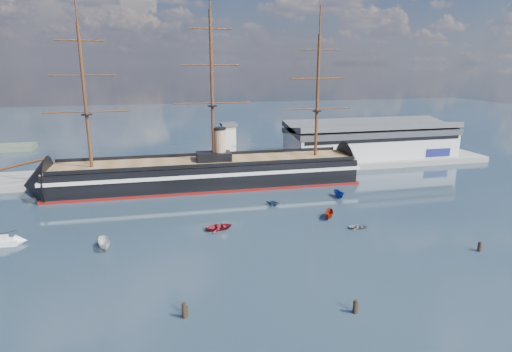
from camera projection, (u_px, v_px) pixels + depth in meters
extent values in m
plane|color=#192638|center=(242.00, 206.00, 110.29)|extent=(600.00, 600.00, 0.00)
cube|color=slate|center=(248.00, 171.00, 146.41)|extent=(180.00, 18.00, 2.00)
cube|color=#B7BABC|center=(370.00, 142.00, 159.66)|extent=(62.00, 20.00, 10.00)
cube|color=#3F4247|center=(371.00, 127.00, 158.23)|extent=(63.00, 21.00, 2.00)
cube|color=silver|center=(229.00, 147.00, 139.67)|extent=(4.00, 4.00, 14.00)
cube|color=#3F4247|center=(229.00, 124.00, 137.76)|extent=(5.00, 5.00, 1.00)
cube|color=black|center=(207.00, 173.00, 126.63)|extent=(88.36, 18.09, 7.00)
cube|color=silver|center=(207.00, 169.00, 126.33)|extent=(90.36, 18.38, 1.00)
cube|color=#5A100F|center=(208.00, 185.00, 127.56)|extent=(90.36, 18.34, 0.90)
cone|color=black|center=(37.00, 185.00, 115.79)|extent=(14.37, 16.01, 15.68)
cone|color=black|center=(351.00, 166.00, 137.62)|extent=(11.37, 15.94, 15.68)
cube|color=brown|center=(207.00, 161.00, 125.72)|extent=(88.33, 16.81, 0.40)
cube|color=black|center=(214.00, 156.00, 125.83)|extent=(10.14, 6.24, 2.50)
cylinder|color=tan|center=(220.00, 144.00, 125.41)|extent=(3.20, 3.20, 9.00)
cylinder|color=#381E0F|center=(11.00, 167.00, 113.15)|extent=(17.76, 1.12, 4.43)
cylinder|color=#381E0F|center=(85.00, 97.00, 113.32)|extent=(0.90, 0.90, 38.00)
cylinder|color=#381E0F|center=(212.00, 88.00, 120.79)|extent=(0.90, 0.90, 42.00)
cylinder|color=#381E0F|center=(317.00, 97.00, 129.07)|extent=(0.90, 0.90, 36.00)
imported|color=silver|center=(105.00, 249.00, 84.38)|extent=(6.82, 3.74, 2.58)
imported|color=maroon|center=(219.00, 229.00, 94.38)|extent=(2.02, 3.91, 1.74)
imported|color=maroon|center=(329.00, 218.00, 101.14)|extent=(6.07, 4.66, 2.31)
imported|color=navy|center=(273.00, 206.00, 110.28)|extent=(5.52, 6.16, 2.13)
imported|color=gray|center=(358.00, 229.00, 94.82)|extent=(1.56, 2.74, 1.20)
imported|color=navy|center=(339.00, 197.00, 116.97)|extent=(5.71, 2.19, 2.27)
cylinder|color=black|center=(184.00, 318.00, 61.54)|extent=(0.64, 0.64, 3.12)
cylinder|color=black|center=(355.00, 313.00, 62.69)|extent=(0.64, 0.64, 2.83)
cylinder|color=black|center=(479.00, 251.00, 83.38)|extent=(0.64, 0.64, 2.70)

